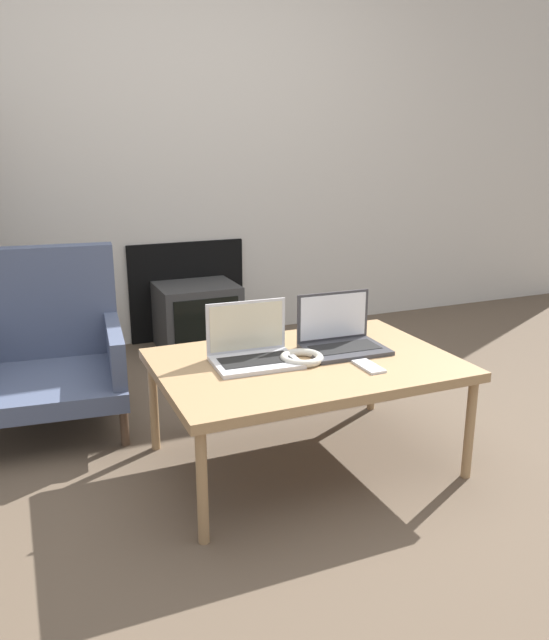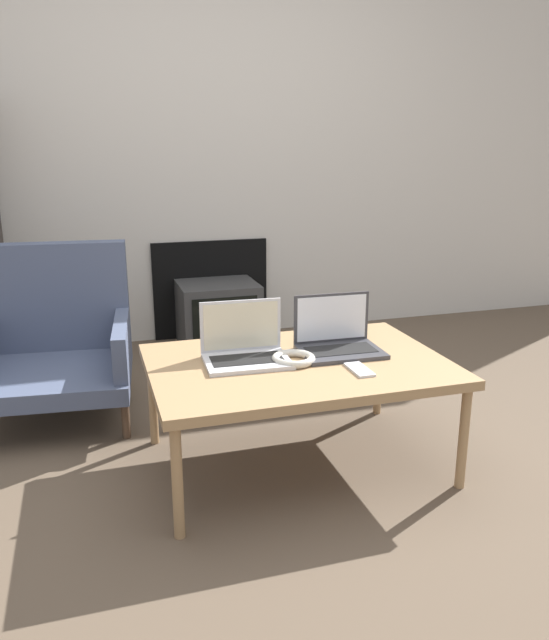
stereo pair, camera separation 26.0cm
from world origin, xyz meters
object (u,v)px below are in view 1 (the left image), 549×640
headphones (302,358)px  phone (369,366)px  armchair (42,345)px  tv (197,316)px  laptop_left (252,349)px  laptop_right (341,337)px

headphones → phone: bearing=-37.5°
armchair → tv: bearing=44.9°
headphones → phone: (0.20, -0.15, -0.01)m
tv → headphones: bearing=-91.6°
tv → armchair: 1.21m
tv → laptop_left: bearing=-98.0°
phone → laptop_right: bearing=87.3°
armchair → laptop_right: bearing=-28.4°
laptop_left → laptop_right: size_ratio=1.01×
laptop_right → armchair: size_ratio=0.42×
laptop_right → phone: bearing=-90.9°
headphones → phone: size_ratio=1.14×
headphones → armchair: 1.21m
laptop_right → phone: size_ratio=2.22×
tv → armchair: armchair is taller
laptop_right → armchair: 1.33m
tv → armchair: bearing=-140.9°
phone → armchair: (-1.08, 0.98, -0.07)m
phone → tv: bearing=95.1°
armchair → laptop_left: bearing=-40.3°
laptop_left → phone: (0.37, -0.24, -0.04)m
headphones → armchair: (-0.88, 0.83, -0.08)m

